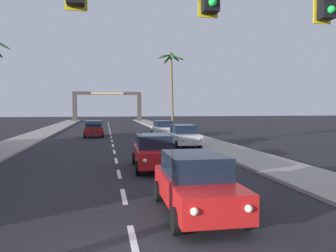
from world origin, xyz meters
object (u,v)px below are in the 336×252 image
sedan_parked_nearest_kerb (183,136)px  sedan_parked_mid_kerb (163,129)px  sedan_oncoming_far (93,129)px  sedan_third_in_queue (154,151)px  palm_right_third (172,74)px  traffic_signal_mast (285,18)px  sedan_lead_at_stop_bar (196,183)px  town_gateway_arch (108,102)px

sedan_parked_nearest_kerb → sedan_parked_mid_kerb: size_ratio=0.99×
sedan_oncoming_far → sedan_parked_mid_kerb: 7.25m
sedan_oncoming_far → sedan_parked_mid_kerb: (7.10, -1.44, 0.00)m
sedan_oncoming_far → sedan_third_in_queue: bearing=-79.5°
sedan_oncoming_far → sedan_parked_nearest_kerb: bearing=-55.2°
sedan_oncoming_far → palm_right_third: (9.29, 5.05, 6.35)m
sedan_oncoming_far → palm_right_third: size_ratio=0.46×
traffic_signal_mast → sedan_third_in_queue: bearing=98.7°
sedan_parked_nearest_kerb → palm_right_third: size_ratio=0.46×
sedan_lead_at_stop_bar → town_gateway_arch: town_gateway_arch is taller
traffic_signal_mast → sedan_parked_nearest_kerb: size_ratio=2.38×
traffic_signal_mast → palm_right_third: (4.31, 33.47, 2.32)m
traffic_signal_mast → sedan_lead_at_stop_bar: traffic_signal_mast is taller
town_gateway_arch → palm_right_third: bearing=-78.0°
sedan_lead_at_stop_bar → sedan_parked_nearest_kerb: 16.09m
sedan_parked_nearest_kerb → sedan_parked_mid_kerb: same height
palm_right_third → town_gateway_arch: bearing=102.0°
sedan_oncoming_far → town_gateway_arch: size_ratio=0.30×
town_gateway_arch → sedan_oncoming_far: bearing=-92.6°
sedan_oncoming_far → town_gateway_arch: (1.80, 40.33, 3.47)m
sedan_third_in_queue → palm_right_third: (5.76, 24.05, 6.35)m
sedan_lead_at_stop_bar → sedan_third_in_queue: size_ratio=0.99×
sedan_oncoming_far → traffic_signal_mast: bearing=-80.1°
town_gateway_arch → traffic_signal_mast: bearing=-87.4°
sedan_parked_mid_kerb → palm_right_third: palm_right_third is taller
sedan_lead_at_stop_bar → sedan_parked_mid_kerb: same height
town_gateway_arch → sedan_parked_nearest_kerb: bearing=-84.0°
traffic_signal_mast → sedan_parked_mid_kerb: bearing=85.5°
palm_right_third → town_gateway_arch: (-7.49, 35.28, -2.88)m
sedan_oncoming_far → palm_right_third: palm_right_third is taller
sedan_oncoming_far → town_gateway_arch: town_gateway_arch is taller
sedan_third_in_queue → sedan_parked_mid_kerb: 17.91m
sedan_third_in_queue → sedan_parked_nearest_kerb: bearing=67.6°
sedan_lead_at_stop_bar → sedan_parked_nearest_kerb: (3.42, 15.72, 0.00)m
sedan_parked_nearest_kerb → town_gateway_arch: bearing=96.0°
traffic_signal_mast → sedan_parked_nearest_kerb: bearing=83.2°
traffic_signal_mast → palm_right_third: palm_right_third is taller
sedan_parked_mid_kerb → town_gateway_arch: town_gateway_arch is taller
sedan_oncoming_far → palm_right_third: 12.33m
sedan_oncoming_far → sedan_parked_nearest_kerb: 12.49m
traffic_signal_mast → palm_right_third: bearing=82.7°
sedan_third_in_queue → sedan_oncoming_far: (-3.53, 19.00, 0.00)m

